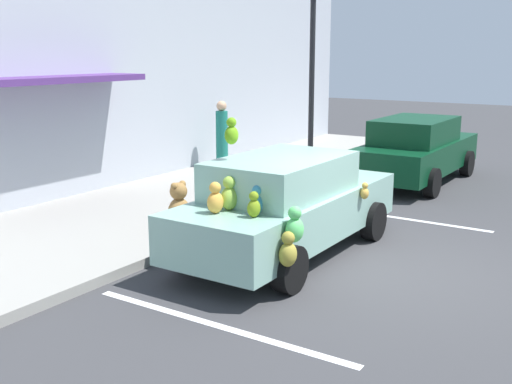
{
  "coord_description": "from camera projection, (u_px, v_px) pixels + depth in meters",
  "views": [
    {
      "loc": [
        -8.04,
        -2.97,
        3.07
      ],
      "look_at": [
        -0.09,
        2.22,
        0.9
      ],
      "focal_mm": 43.4,
      "sensor_mm": 36.0,
      "label": 1
    }
  ],
  "objects": [
    {
      "name": "sidewalk",
      "position": [
        133.0,
        216.0,
        11.47
      ],
      "size": [
        24.0,
        4.0,
        0.15
      ],
      "primitive_type": "cube",
      "color": "gray",
      "rests_on": "ground"
    },
    {
      "name": "ground_plane",
      "position": [
        389.0,
        271.0,
        8.82
      ],
      "size": [
        60.0,
        60.0,
        0.0
      ],
      "primitive_type": "plane",
      "color": "#38383A"
    },
    {
      "name": "pedestrian_near_shopfront",
      "position": [
        222.0,
        135.0,
        15.79
      ],
      "size": [
        0.31,
        0.31,
        1.69
      ],
      "color": "#1A6C5E",
      "rests_on": "sidewalk"
    },
    {
      "name": "parking_stripe_front",
      "position": [
        394.0,
        217.0,
        11.68
      ],
      "size": [
        0.12,
        3.6,
        0.01
      ],
      "primitive_type": "cube",
      "color": "silver",
      "rests_on": "ground"
    },
    {
      "name": "plush_covered_car",
      "position": [
        287.0,
        204.0,
        9.38
      ],
      "size": [
        4.46,
        1.97,
        2.15
      ],
      "color": "#84B0A0",
      "rests_on": "ground"
    },
    {
      "name": "storefront_building",
      "position": [
        45.0,
        44.0,
        11.92
      ],
      "size": [
        24.0,
        1.25,
        6.4
      ],
      "color": "#B2B7C1",
      "rests_on": "ground"
    },
    {
      "name": "teddy_bear_on_sidewalk",
      "position": [
        179.0,
        207.0,
        10.36
      ],
      "size": [
        0.42,
        0.35,
        0.8
      ],
      "color": "#9E723D",
      "rests_on": "sidewalk"
    },
    {
      "name": "parking_stripe_rear",
      "position": [
        216.0,
        325.0,
        7.08
      ],
      "size": [
        0.12,
        3.6,
        0.01
      ],
      "primitive_type": "cube",
      "color": "silver",
      "rests_on": "ground"
    },
    {
      "name": "parked_sedan_behind",
      "position": [
        416.0,
        150.0,
        14.64
      ],
      "size": [
        4.5,
        1.89,
        1.54
      ],
      "color": "#0A381E",
      "rests_on": "ground"
    },
    {
      "name": "street_lamp_post",
      "position": [
        312.0,
        67.0,
        13.44
      ],
      "size": [
        0.28,
        0.28,
        4.27
      ],
      "color": "black",
      "rests_on": "sidewalk"
    }
  ]
}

